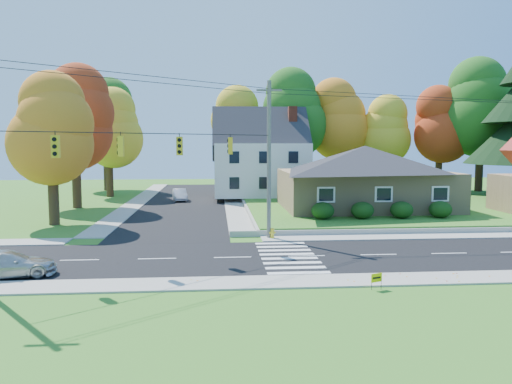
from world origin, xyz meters
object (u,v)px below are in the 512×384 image
at_px(silver_sedan, 7,264).
at_px(white_car, 180,195).
at_px(fire_hydrant, 272,234).
at_px(ranch_house, 365,176).

relative_size(silver_sedan, white_car, 1.11).
height_order(silver_sedan, fire_hydrant, silver_sedan).
bearing_deg(fire_hydrant, silver_sedan, -147.87).
relative_size(ranch_house, silver_sedan, 3.47).
height_order(ranch_house, silver_sedan, ranch_house).
height_order(ranch_house, white_car, ranch_house).
relative_size(ranch_house, white_car, 3.85).
xyz_separation_m(ranch_house, white_car, (-16.70, 11.02, -2.62)).
bearing_deg(fire_hydrant, white_car, 108.63).
bearing_deg(ranch_house, fire_hydrant, -130.28).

